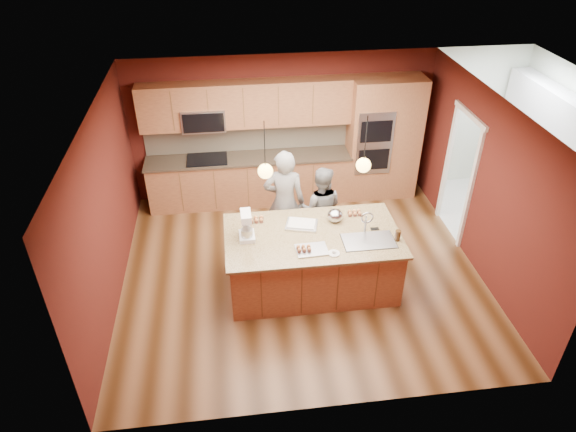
{
  "coord_description": "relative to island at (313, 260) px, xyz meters",
  "views": [
    {
      "loc": [
        -1.0,
        -6.19,
        5.2
      ],
      "look_at": [
        -0.22,
        -0.1,
        1.12
      ],
      "focal_mm": 32.0,
      "sensor_mm": 36.0,
      "label": 1
    }
  ],
  "objects": [
    {
      "name": "pendant_left",
      "position": [
        -0.67,
        0.0,
        1.53
      ],
      "size": [
        0.2,
        0.2,
        0.8
      ],
      "color": "black",
      "rests_on": "ceiling"
    },
    {
      "name": "ceiling",
      "position": [
        -0.12,
        0.33,
        2.23
      ],
      "size": [
        5.5,
        5.5,
        0.0
      ],
      "primitive_type": "plane",
      "rotation": [
        3.14,
        0.0,
        0.0
      ],
      "color": "silver",
      "rests_on": "ground"
    },
    {
      "name": "cupcakes_left",
      "position": [
        -0.83,
        0.45,
        0.49
      ],
      "size": [
        0.31,
        0.15,
        0.07
      ],
      "primitive_type": null,
      "color": "#CA7F44",
      "rests_on": "island"
    },
    {
      "name": "pendant_right",
      "position": [
        0.64,
        0.0,
        1.53
      ],
      "size": [
        0.2,
        0.2,
        0.8
      ],
      "color": "black",
      "rests_on": "ceiling"
    },
    {
      "name": "doorway_trim",
      "position": [
        2.61,
        1.13,
        0.58
      ],
      "size": [
        0.08,
        1.11,
        2.2
      ],
      "primitive_type": null,
      "color": "white",
      "rests_on": "wall_right"
    },
    {
      "name": "cupcakes_rack",
      "position": [
        -0.2,
        -0.37,
        0.5
      ],
      "size": [
        0.22,
        0.14,
        0.06
      ],
      "primitive_type": null,
      "color": "#CA7F44",
      "rests_on": "island"
    },
    {
      "name": "laundry_room",
      "position": [
        4.23,
        1.53,
        1.48
      ],
      "size": [
        2.6,
        2.7,
        2.7
      ],
      "color": "beige",
      "rests_on": "ground"
    },
    {
      "name": "cabinet_run",
      "position": [
        -0.8,
        2.58,
        0.51
      ],
      "size": [
        3.74,
        0.64,
        2.3
      ],
      "color": "brown",
      "rests_on": "floor"
    },
    {
      "name": "tumbler",
      "position": [
        1.14,
        -0.28,
        0.53
      ],
      "size": [
        0.08,
        0.08,
        0.16
      ],
      "primitive_type": "cylinder",
      "color": "#37220F",
      "rests_on": "island"
    },
    {
      "name": "dryer",
      "position": [
        4.07,
        1.85,
        0.04
      ],
      "size": [
        0.81,
        0.83,
        1.02
      ],
      "primitive_type": "cube",
      "rotation": [
        0.0,
        0.0,
        0.34
      ],
      "color": "white",
      "rests_on": "floor"
    },
    {
      "name": "oven_column",
      "position": [
        1.72,
        2.53,
        0.68
      ],
      "size": [
        1.3,
        0.62,
        2.3
      ],
      "color": "brown",
      "rests_on": "floor"
    },
    {
      "name": "wall_right",
      "position": [
        2.63,
        0.33,
        0.88
      ],
      "size": [
        0.0,
        5.0,
        5.0
      ],
      "primitive_type": "plane",
      "rotation": [
        1.57,
        0.0,
        -1.57
      ],
      "color": "#4C1712",
      "rests_on": "ground"
    },
    {
      "name": "plate",
      "position": [
        0.19,
        -0.47,
        0.46
      ],
      "size": [
        0.16,
        0.16,
        0.01
      ],
      "primitive_type": "cylinder",
      "color": "silver",
      "rests_on": "island"
    },
    {
      "name": "island",
      "position": [
        0.0,
        0.0,
        0.0
      ],
      "size": [
        2.51,
        1.41,
        1.3
      ],
      "color": "brown",
      "rests_on": "floor"
    },
    {
      "name": "stand_mixer",
      "position": [
        -0.95,
        0.05,
        0.63
      ],
      "size": [
        0.22,
        0.31,
        0.41
      ],
      "rotation": [
        0.0,
        0.0,
        0.01
      ],
      "color": "white",
      "rests_on": "island"
    },
    {
      "name": "cupcakes_right",
      "position": [
        0.7,
        0.44,
        0.48
      ],
      "size": [
        0.22,
        0.15,
        0.07
      ],
      "primitive_type": null,
      "color": "#CA7F44",
      "rests_on": "island"
    },
    {
      "name": "cooling_rack",
      "position": [
        -0.09,
        -0.36,
        0.46
      ],
      "size": [
        0.44,
        0.33,
        0.02
      ],
      "primitive_type": "cube",
      "rotation": [
        0.0,
        0.0,
        0.05
      ],
      "color": "#A8A9AF",
      "rests_on": "island"
    },
    {
      "name": "sheet_cake",
      "position": [
        -0.14,
        0.25,
        0.47
      ],
      "size": [
        0.53,
        0.44,
        0.05
      ],
      "rotation": [
        0.0,
        0.0,
        -0.27
      ],
      "color": "silver",
      "rests_on": "island"
    },
    {
      "name": "wall_back",
      "position": [
        -0.12,
        2.83,
        0.88
      ],
      "size": [
        5.5,
        0.0,
        5.5
      ],
      "primitive_type": "plane",
      "rotation": [
        1.57,
        0.0,
        0.0
      ],
      "color": "#4C1712",
      "rests_on": "ground"
    },
    {
      "name": "mixing_bowl",
      "position": [
        0.37,
        0.31,
        0.55
      ],
      "size": [
        0.23,
        0.23,
        0.2
      ],
      "primitive_type": "ellipsoid",
      "color": "#B4B7BC",
      "rests_on": "island"
    },
    {
      "name": "wall_front",
      "position": [
        -0.12,
        -2.17,
        0.88
      ],
      "size": [
        5.5,
        0.0,
        5.5
      ],
      "primitive_type": "plane",
      "rotation": [
        -1.57,
        0.0,
        0.0
      ],
      "color": "#4C1712",
      "rests_on": "ground"
    },
    {
      "name": "washer",
      "position": [
        4.09,
        1.26,
        0.03
      ],
      "size": [
        0.67,
        0.69,
        1.01
      ],
      "primitive_type": "cube",
      "rotation": [
        0.0,
        0.0,
        -0.07
      ],
      "color": "white",
      "rests_on": "floor"
    },
    {
      "name": "wall_left",
      "position": [
        -2.87,
        0.33,
        0.88
      ],
      "size": [
        0.0,
        5.0,
        5.0
      ],
      "primitive_type": "plane",
      "rotation": [
        1.57,
        0.0,
        1.57
      ],
      "color": "#4C1712",
      "rests_on": "ground"
    },
    {
      "name": "person_left",
      "position": [
        -0.31,
        0.96,
        0.43
      ],
      "size": [
        0.72,
        0.54,
        1.8
      ],
      "primitive_type": "imported",
      "rotation": [
        0.0,
        0.0,
        2.97
      ],
      "color": "black",
      "rests_on": "floor"
    },
    {
      "name": "phone",
      "position": [
        0.9,
        0.03,
        0.46
      ],
      "size": [
        0.12,
        0.07,
        0.01
      ],
      "primitive_type": "cube",
      "rotation": [
        0.0,
        0.0,
        0.0
      ],
      "color": "black",
      "rests_on": "island"
    },
    {
      "name": "person_right",
      "position": [
        0.28,
        0.96,
        0.26
      ],
      "size": [
        0.83,
        0.71,
        1.47
      ],
      "primitive_type": "imported",
      "rotation": [
        0.0,
        0.0,
        2.9
      ],
      "color": "slate",
      "rests_on": "floor"
    },
    {
      "name": "floor",
      "position": [
        -0.12,
        0.33,
        -0.47
      ],
      "size": [
        5.5,
        5.5,
        0.0
      ],
      "primitive_type": "plane",
      "color": "#42250F",
      "rests_on": "ground"
    }
  ]
}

